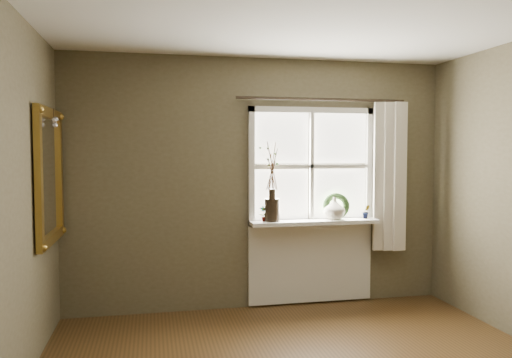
{
  "coord_description": "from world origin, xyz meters",
  "views": [
    {
      "loc": [
        -1.11,
        -2.82,
        1.64
      ],
      "look_at": [
        -0.19,
        1.55,
        1.39
      ],
      "focal_mm": 35.0,
      "sensor_mm": 36.0,
      "label": 1
    }
  ],
  "objects_px": {
    "cream_vase": "(335,208)",
    "gilt_mirror": "(50,176)",
    "dark_jug": "(272,210)",
    "wreath": "(336,209)"
  },
  "relations": [
    {
      "from": "cream_vase",
      "to": "gilt_mirror",
      "type": "relative_size",
      "value": 0.2
    },
    {
      "from": "dark_jug",
      "to": "gilt_mirror",
      "type": "height_order",
      "value": "gilt_mirror"
    },
    {
      "from": "gilt_mirror",
      "to": "cream_vase",
      "type": "bearing_deg",
      "value": 8.73
    },
    {
      "from": "dark_jug",
      "to": "cream_vase",
      "type": "bearing_deg",
      "value": 0.0
    },
    {
      "from": "cream_vase",
      "to": "gilt_mirror",
      "type": "height_order",
      "value": "gilt_mirror"
    },
    {
      "from": "cream_vase",
      "to": "wreath",
      "type": "xyz_separation_m",
      "value": [
        0.03,
        0.04,
        -0.01
      ]
    },
    {
      "from": "cream_vase",
      "to": "dark_jug",
      "type": "bearing_deg",
      "value": 180.0
    },
    {
      "from": "dark_jug",
      "to": "cream_vase",
      "type": "distance_m",
      "value": 0.68
    },
    {
      "from": "cream_vase",
      "to": "wreath",
      "type": "distance_m",
      "value": 0.05
    },
    {
      "from": "gilt_mirror",
      "to": "wreath",
      "type": "bearing_deg",
      "value": 9.43
    }
  ]
}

